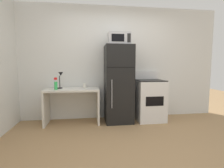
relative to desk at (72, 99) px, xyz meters
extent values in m
plane|color=#9E7A51|center=(0.97, -1.36, -0.52)|extent=(12.00, 12.00, 0.00)
cube|color=silver|center=(0.97, 0.34, 0.78)|extent=(5.00, 0.10, 2.60)
cube|color=silver|center=(0.00, 0.00, 0.21)|extent=(1.13, 0.55, 0.04)
cube|color=silver|center=(-0.55, 0.00, -0.17)|extent=(0.04, 0.55, 0.71)
cube|color=silver|center=(0.55, 0.00, -0.17)|extent=(0.04, 0.55, 0.71)
cylinder|color=black|center=(-0.26, 0.08, 0.24)|extent=(0.11, 0.11, 0.02)
cylinder|color=black|center=(-0.26, 0.08, 0.38)|extent=(0.02, 0.02, 0.26)
cone|color=black|center=(-0.23, 0.06, 0.54)|extent=(0.10, 0.10, 0.08)
cylinder|color=green|center=(-0.32, -0.09, 0.31)|extent=(0.06, 0.06, 0.16)
cylinder|color=white|center=(-0.32, -0.09, 0.41)|extent=(0.02, 0.02, 0.04)
cube|color=red|center=(-0.32, -0.10, 0.46)|extent=(0.06, 0.03, 0.04)
cylinder|color=white|center=(0.26, 0.11, 0.28)|extent=(0.08, 0.08, 0.09)
cube|color=black|center=(1.00, -0.02, 0.32)|extent=(0.59, 0.59, 1.67)
cube|color=black|center=(1.00, -0.31, 0.68)|extent=(0.58, 0.00, 0.01)
cylinder|color=gray|center=(0.81, -0.33, 0.15)|extent=(0.02, 0.02, 0.59)
cube|color=#B7B7BC|center=(1.00, -0.04, 1.28)|extent=(0.46, 0.34, 0.26)
cube|color=black|center=(0.95, -0.21, 1.28)|extent=(0.26, 0.01, 0.15)
cube|color=black|center=(1.18, -0.21, 1.28)|extent=(0.07, 0.01, 0.18)
cube|color=white|center=(1.72, -0.03, -0.07)|extent=(0.61, 0.60, 0.90)
cube|color=black|center=(1.72, -0.03, 0.39)|extent=(0.58, 0.58, 0.02)
cube|color=white|center=(1.72, 0.25, 0.49)|extent=(0.61, 0.04, 0.18)
cube|color=black|center=(1.72, -0.33, -0.03)|extent=(0.39, 0.01, 0.20)
camera|label=1|loc=(0.34, -3.66, 0.71)|focal=27.14mm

